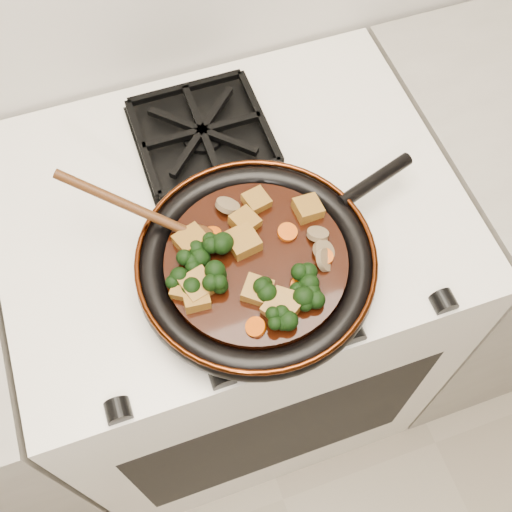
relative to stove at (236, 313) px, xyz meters
name	(u,v)px	position (x,y,z in m)	size (l,w,h in m)	color
stove	(236,313)	(0.00, 0.00, 0.00)	(0.76, 0.60, 0.90)	white
burner_grate_front	(256,270)	(0.00, -0.14, 0.46)	(0.23, 0.23, 0.03)	black
burner_grate_back	(203,134)	(0.00, 0.14, 0.46)	(0.23, 0.23, 0.03)	black
skillet	(257,264)	(0.00, -0.15, 0.49)	(0.47, 0.36, 0.05)	black
braising_sauce	(256,263)	(0.00, -0.15, 0.50)	(0.27, 0.27, 0.02)	black
tofu_cube_0	(196,299)	(-0.10, -0.18, 0.52)	(0.04, 0.03, 0.02)	#8B5F20
tofu_cube_1	(257,291)	(-0.02, -0.20, 0.52)	(0.04, 0.04, 0.02)	#8B5F20
tofu_cube_2	(256,201)	(0.03, -0.05, 0.52)	(0.03, 0.04, 0.02)	#8B5F20
tofu_cube_3	(243,242)	(-0.01, -0.12, 0.52)	(0.04, 0.04, 0.02)	#8B5F20
tofu_cube_4	(245,222)	(0.00, -0.08, 0.52)	(0.04, 0.04, 0.02)	#8B5F20
tofu_cube_5	(191,241)	(-0.08, -0.09, 0.52)	(0.04, 0.04, 0.02)	#8B5F20
tofu_cube_6	(308,209)	(0.10, -0.09, 0.52)	(0.04, 0.04, 0.02)	#8B5F20
tofu_cube_7	(197,286)	(-0.10, -0.16, 0.52)	(0.04, 0.04, 0.02)	#8B5F20
tofu_cube_8	(186,288)	(-0.11, -0.16, 0.52)	(0.04, 0.04, 0.02)	#8B5F20
tofu_cube_9	(284,304)	(0.01, -0.23, 0.52)	(0.04, 0.04, 0.02)	#8B5F20
tofu_cube_10	(280,310)	(0.00, -0.24, 0.52)	(0.04, 0.04, 0.02)	#8B5F20
broccoli_floret_0	(192,260)	(-0.09, -0.12, 0.52)	(0.06, 0.06, 0.05)	black
broccoli_floret_1	(181,285)	(-0.12, -0.16, 0.52)	(0.06, 0.06, 0.05)	black
broccoli_floret_2	(266,288)	(-0.01, -0.20, 0.52)	(0.06, 0.06, 0.05)	black
broccoli_floret_3	(213,279)	(-0.07, -0.16, 0.52)	(0.06, 0.06, 0.06)	black
broccoli_floret_4	(310,299)	(0.05, -0.23, 0.52)	(0.06, 0.06, 0.05)	black
broccoli_floret_5	(302,283)	(0.05, -0.21, 0.52)	(0.06, 0.06, 0.05)	black
broccoli_floret_6	(279,316)	(0.00, -0.25, 0.52)	(0.06, 0.06, 0.06)	black
broccoli_floret_7	(215,245)	(-0.05, -0.11, 0.52)	(0.06, 0.06, 0.05)	black
carrot_coin_0	(287,232)	(0.06, -0.12, 0.51)	(0.03, 0.03, 0.01)	#CC4A05
carrot_coin_1	(301,286)	(0.04, -0.21, 0.51)	(0.03, 0.03, 0.01)	#CC4A05
carrot_coin_2	(256,327)	(-0.04, -0.25, 0.51)	(0.03, 0.03, 0.01)	#CC4A05
carrot_coin_3	(212,234)	(-0.05, -0.09, 0.51)	(0.03, 0.03, 0.01)	#CC4A05
carrot_coin_4	(191,288)	(-0.10, -0.16, 0.51)	(0.03, 0.03, 0.01)	#CC4A05
carrot_coin_5	(324,257)	(0.09, -0.18, 0.51)	(0.03, 0.03, 0.01)	#CC4A05
mushroom_slice_0	(325,260)	(0.09, -0.18, 0.52)	(0.03, 0.03, 0.01)	#796445
mushroom_slice_1	(318,234)	(0.10, -0.14, 0.52)	(0.03, 0.03, 0.01)	#796445
mushroom_slice_2	(194,235)	(-0.08, -0.08, 0.52)	(0.04, 0.04, 0.01)	#796445
mushroom_slice_3	(324,251)	(0.10, -0.17, 0.52)	(0.03, 0.03, 0.01)	#796445
mushroom_slice_4	(228,205)	(-0.01, -0.05, 0.52)	(0.04, 0.04, 0.01)	#796445
wooden_spoon	(160,219)	(-0.12, -0.05, 0.53)	(0.13, 0.11, 0.22)	#47260F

